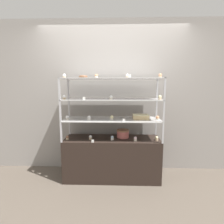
% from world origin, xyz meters
% --- Properties ---
extents(ground_plane, '(20.00, 20.00, 0.00)m').
position_xyz_m(ground_plane, '(0.00, 0.00, 0.00)').
color(ground_plane, brown).
extents(back_wall, '(8.00, 0.05, 2.60)m').
position_xyz_m(back_wall, '(0.00, 0.39, 1.30)').
color(back_wall, gray).
rests_on(back_wall, ground_plane).
extents(display_base, '(1.50, 0.48, 0.66)m').
position_xyz_m(display_base, '(0.00, 0.00, 0.33)').
color(display_base, black).
rests_on(display_base, ground_plane).
extents(display_riser_lower, '(1.50, 0.48, 0.31)m').
position_xyz_m(display_riser_lower, '(0.00, 0.00, 0.96)').
color(display_riser_lower, '#B7B7BC').
rests_on(display_riser_lower, display_base).
extents(display_riser_middle, '(1.50, 0.48, 0.31)m').
position_xyz_m(display_riser_middle, '(0.00, 0.00, 1.27)').
color(display_riser_middle, '#B7B7BC').
rests_on(display_riser_middle, display_riser_lower).
extents(display_riser_upper, '(1.50, 0.48, 0.31)m').
position_xyz_m(display_riser_upper, '(0.00, 0.00, 1.59)').
color(display_riser_upper, '#B7B7BC').
rests_on(display_riser_upper, display_riser_middle).
extents(layer_cake_centerpiece, '(0.20, 0.20, 0.13)m').
position_xyz_m(layer_cake_centerpiece, '(0.17, 0.06, 0.73)').
color(layer_cake_centerpiece, '#C66660').
rests_on(layer_cake_centerpiece, display_base).
extents(sheet_cake_frosted, '(0.25, 0.17, 0.07)m').
position_xyz_m(sheet_cake_frosted, '(0.45, 0.01, 1.01)').
color(sheet_cake_frosted, '#DBBC84').
rests_on(sheet_cake_frosted, display_riser_lower).
extents(cupcake_0, '(0.05, 0.05, 0.07)m').
position_xyz_m(cupcake_0, '(-0.69, -0.10, 0.70)').
color(cupcake_0, '#CCB28C').
rests_on(cupcake_0, display_base).
extents(cupcake_1, '(0.05, 0.05, 0.07)m').
position_xyz_m(cupcake_1, '(-0.33, -0.06, 0.70)').
color(cupcake_1, '#CCB28C').
rests_on(cupcake_1, display_base).
extents(cupcake_2, '(0.05, 0.05, 0.07)m').
position_xyz_m(cupcake_2, '(0.01, -0.08, 0.70)').
color(cupcake_2, white).
rests_on(cupcake_2, display_base).
extents(cupcake_3, '(0.05, 0.05, 0.07)m').
position_xyz_m(cupcake_3, '(0.36, -0.12, 0.70)').
color(cupcake_3, beige).
rests_on(cupcake_3, display_base).
extents(cupcake_4, '(0.05, 0.05, 0.07)m').
position_xyz_m(cupcake_4, '(0.69, -0.09, 0.70)').
color(cupcake_4, '#CCB28C').
rests_on(cupcake_4, display_base).
extents(price_tag_0, '(0.04, 0.00, 0.04)m').
position_xyz_m(price_tag_0, '(-0.28, -0.22, 0.69)').
color(price_tag_0, white).
rests_on(price_tag_0, display_base).
extents(cupcake_5, '(0.05, 0.05, 0.07)m').
position_xyz_m(cupcake_5, '(-0.68, -0.08, 1.01)').
color(cupcake_5, beige).
rests_on(cupcake_5, display_riser_lower).
extents(cupcake_6, '(0.05, 0.05, 0.07)m').
position_xyz_m(cupcake_6, '(-0.35, -0.08, 1.01)').
color(cupcake_6, white).
rests_on(cupcake_6, display_riser_lower).
extents(cupcake_7, '(0.05, 0.05, 0.07)m').
position_xyz_m(cupcake_7, '(0.00, -0.06, 1.01)').
color(cupcake_7, beige).
rests_on(cupcake_7, display_riser_lower).
extents(cupcake_8, '(0.05, 0.05, 0.07)m').
position_xyz_m(cupcake_8, '(0.69, -0.06, 1.01)').
color(cupcake_8, beige).
rests_on(cupcake_8, display_riser_lower).
extents(price_tag_1, '(0.04, 0.00, 0.04)m').
position_xyz_m(price_tag_1, '(0.18, -0.22, 1.00)').
color(price_tag_1, white).
rests_on(price_tag_1, display_riser_lower).
extents(cupcake_9, '(0.05, 0.05, 0.06)m').
position_xyz_m(cupcake_9, '(-0.71, -0.10, 1.32)').
color(cupcake_9, '#CCB28C').
rests_on(cupcake_9, display_riser_middle).
extents(cupcake_10, '(0.05, 0.05, 0.06)m').
position_xyz_m(cupcake_10, '(-0.01, -0.10, 1.32)').
color(cupcake_10, beige).
rests_on(cupcake_10, display_riser_middle).
extents(cupcake_11, '(0.05, 0.05, 0.06)m').
position_xyz_m(cupcake_11, '(0.71, -0.10, 1.32)').
color(cupcake_11, '#CCB28C').
rests_on(cupcake_11, display_riser_middle).
extents(price_tag_2, '(0.04, 0.00, 0.04)m').
position_xyz_m(price_tag_2, '(-0.39, -0.22, 1.31)').
color(price_tag_2, white).
rests_on(price_tag_2, display_riser_middle).
extents(cupcake_12, '(0.05, 0.05, 0.06)m').
position_xyz_m(cupcake_12, '(-0.70, -0.09, 1.64)').
color(cupcake_12, '#CCB28C').
rests_on(cupcake_12, display_riser_upper).
extents(cupcake_13, '(0.05, 0.05, 0.06)m').
position_xyz_m(cupcake_13, '(-0.23, -0.04, 1.64)').
color(cupcake_13, white).
rests_on(cupcake_13, display_riser_upper).
extents(cupcake_14, '(0.05, 0.05, 0.06)m').
position_xyz_m(cupcake_14, '(0.23, -0.07, 1.64)').
color(cupcake_14, '#CCB28C').
rests_on(cupcake_14, display_riser_upper).
extents(cupcake_15, '(0.05, 0.05, 0.06)m').
position_xyz_m(cupcake_15, '(0.70, -0.10, 1.64)').
color(cupcake_15, '#CCB28C').
rests_on(cupcake_15, display_riser_upper).
extents(price_tag_3, '(0.04, 0.00, 0.04)m').
position_xyz_m(price_tag_3, '(0.25, -0.22, 1.63)').
color(price_tag_3, white).
rests_on(price_tag_3, display_riser_upper).
extents(donut_glazed, '(0.13, 0.13, 0.04)m').
position_xyz_m(donut_glazed, '(-0.43, -0.04, 1.62)').
color(donut_glazed, brown).
rests_on(donut_glazed, display_riser_upper).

